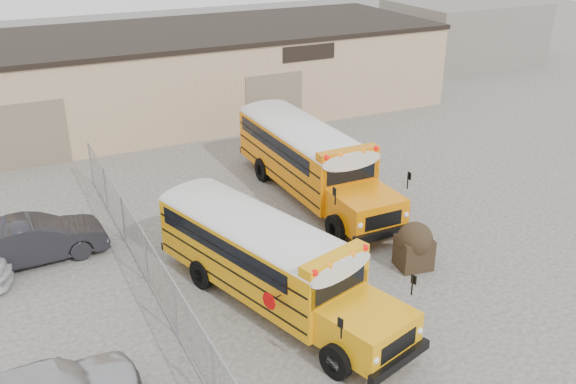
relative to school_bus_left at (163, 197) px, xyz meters
name	(u,v)px	position (x,y,z in m)	size (l,w,h in m)	color
ground	(362,284)	(4.58, -5.81, -1.54)	(120.00, 120.00, 0.00)	#484542
warehouse	(171,73)	(4.58, 14.18, 0.83)	(30.20, 10.20, 4.67)	tan
chainlink_fence	(146,258)	(-1.42, -2.81, -0.64)	(0.07, 18.07, 1.81)	#93959B
distant_building_right	(462,31)	(28.58, 18.19, 0.66)	(10.00, 8.00, 4.40)	gray
school_bus_left	(163,197)	(0.00, 0.00, 0.00)	(4.71, 9.36, 2.67)	orange
school_bus_right	(250,115)	(6.33, 7.13, 0.14)	(2.64, 9.97, 2.92)	orange
tarp_bundle	(414,245)	(6.63, -5.65, -0.73)	(1.19, 1.16, 1.59)	black
car_dark	(34,240)	(-4.37, 0.25, -0.79)	(1.60, 4.59, 1.51)	black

